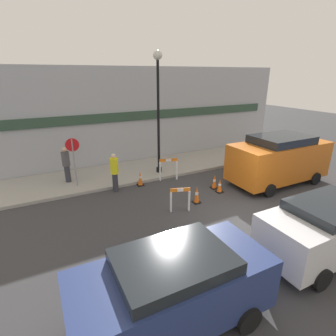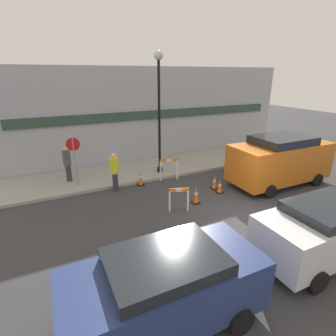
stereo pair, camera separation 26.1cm
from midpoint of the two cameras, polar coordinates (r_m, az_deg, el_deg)
name	(u,v)px [view 2 (the right image)]	position (r m, az deg, el deg)	size (l,w,h in m)	color
ground_plane	(240,215)	(10.61, 16.10, -9.74)	(60.00, 60.00, 0.00)	#38383A
sidewalk_slab	(170,165)	(15.24, 0.89, 0.59)	(18.00, 3.30, 0.14)	#9E9B93
storefront_facade	(157,115)	(16.11, -1.85, 11.48)	(18.00, 0.22, 5.50)	#A3A8B2
streetlamp_post	(159,99)	(13.22, -1.39, 14.83)	(0.44, 0.44, 5.99)	black
stop_sign	(74,154)	(12.60, -19.20, 2.90)	(0.60, 0.09, 2.27)	gray
barricade_0	(179,199)	(10.22, 3.10, -6.77)	(0.78, 0.38, 0.99)	white
barricade_1	(169,168)	(13.15, 0.77, -0.09)	(0.92, 0.36, 1.13)	white
traffic_cone_0	(220,186)	(12.09, 11.79, -3.93)	(0.30, 0.30, 0.65)	black
traffic_cone_1	(140,178)	(12.67, -5.44, -2.23)	(0.30, 0.30, 0.73)	black
traffic_cone_2	(215,182)	(12.45, 10.70, -3.03)	(0.30, 0.30, 0.68)	black
traffic_cone_3	(196,195)	(10.98, 6.79, -5.90)	(0.30, 0.30, 0.74)	black
person_worker	(115,171)	(12.03, -10.95, -0.62)	(0.48, 0.48, 1.79)	#33333D
person_pedestrian	(67,163)	(13.41, -20.55, 1.03)	(0.45, 0.45, 1.72)	#33333D
parked_car_0	(165,286)	(5.91, 0.79, -24.37)	(4.18, 1.96, 1.75)	navy
parked_car_1	(325,228)	(8.91, 31.81, -10.99)	(4.20, 1.89, 1.75)	silver
work_van	(280,158)	(13.64, 23.72, 1.93)	(4.92, 2.25, 2.37)	#D16619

